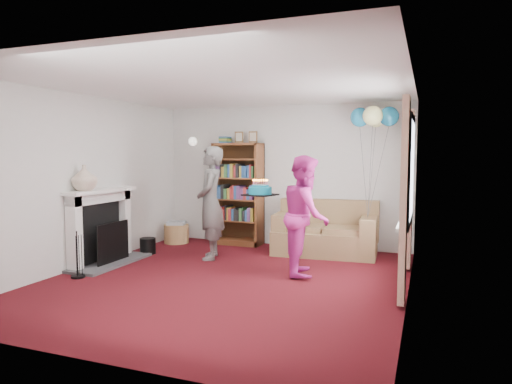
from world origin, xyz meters
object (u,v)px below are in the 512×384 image
at_px(bookcase, 239,195).
at_px(person_striped, 211,203).
at_px(person_magenta, 306,215).
at_px(birthday_cake, 260,191).
at_px(sofa, 326,234).

bearing_deg(bookcase, person_striped, -88.05).
distance_m(person_striped, person_magenta, 1.68).
xyz_separation_m(bookcase, person_striped, (0.04, -1.23, -0.02)).
distance_m(person_magenta, birthday_cake, 0.73).
bearing_deg(sofa, bookcase, 168.69).
xyz_separation_m(bookcase, person_magenta, (1.67, -1.62, -0.09)).
relative_size(sofa, person_striped, 0.94).
distance_m(bookcase, sofa, 1.77).
height_order(sofa, birthday_cake, birthday_cake).
bearing_deg(sofa, person_magenta, -92.83).
relative_size(person_striped, person_magenta, 1.08).
height_order(bookcase, birthday_cake, bookcase).
bearing_deg(birthday_cake, sofa, 65.16).
height_order(sofa, person_magenta, person_magenta).
xyz_separation_m(sofa, person_magenta, (0.01, -1.39, 0.49)).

